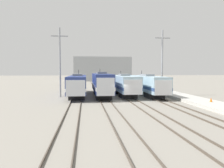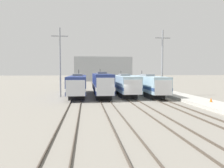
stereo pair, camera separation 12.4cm
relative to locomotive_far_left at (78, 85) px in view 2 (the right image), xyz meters
name	(u,v)px [view 2 (the right image)]	position (x,y,z in m)	size (l,w,h in m)	color
ground_plane	(119,101)	(6.35, -7.95, -2.06)	(400.00, 400.00, 0.00)	gray
rail_pair_far_left	(76,102)	(0.00, -7.95, -1.99)	(1.51, 120.00, 0.15)	#4C4238
rail_pair_center_left	(105,101)	(4.23, -7.95, -1.99)	(1.51, 120.00, 0.15)	#4C4238
rail_pair_center_right	(133,101)	(8.47, -7.95, -1.99)	(1.51, 120.00, 0.15)	#4C4238
rail_pair_far_right	(160,100)	(12.70, -7.95, -1.99)	(1.51, 120.00, 0.15)	#4C4238
locomotive_far_left	(78,85)	(0.00, 0.00, 0.00)	(2.99, 18.99, 4.79)	black
locomotive_center_left	(102,84)	(4.23, -1.15, 0.17)	(2.85, 16.80, 4.91)	black
locomotive_center_right	(124,84)	(8.47, -0.40, 0.00)	(3.05, 16.19, 4.54)	#232326
locomotive_far_right	(148,85)	(12.70, -1.01, -0.03)	(2.92, 17.53, 4.60)	#232326
catenary_tower_left	(60,61)	(-2.94, -1.38, 4.19)	(2.84, 0.29, 11.88)	gray
catenary_tower_right	(162,61)	(15.28, -1.38, 4.19)	(2.84, 0.29, 11.88)	gray
platform	(189,99)	(17.35, -7.95, -1.84)	(4.00, 120.00, 0.44)	#B7B5AD
traffic_cone	(211,100)	(17.76, -13.11, -1.33)	(0.34, 0.34, 0.58)	orange
depot_building	(103,69)	(9.19, 62.45, 3.38)	(25.81, 12.36, 10.89)	#9EA3A8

